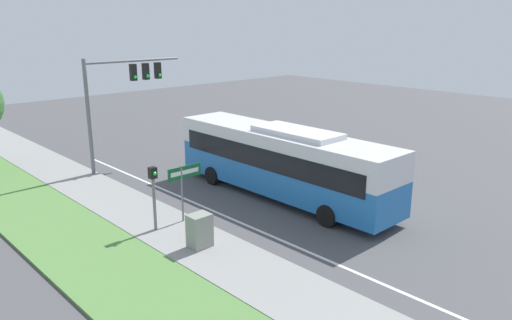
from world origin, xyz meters
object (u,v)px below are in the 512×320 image
at_px(signal_gantry, 122,88).
at_px(utility_cabinet, 200,231).
at_px(street_sign, 184,181).
at_px(bus, 282,159).
at_px(pedestrian_signal, 154,188).

height_order(signal_gantry, utility_cabinet, signal_gantry).
xyz_separation_m(signal_gantry, utility_cabinet, (-3.25, -11.11, -3.77)).
bearing_deg(signal_gantry, street_sign, -104.19).
bearing_deg(bus, street_sign, 174.47).
xyz_separation_m(street_sign, utility_cabinet, (-1.04, -2.40, -1.07)).
height_order(bus, signal_gantry, signal_gantry).
distance_m(pedestrian_signal, street_sign, 1.38).
bearing_deg(signal_gantry, bus, -72.19).
bearing_deg(bus, utility_cabinet, -162.97).
xyz_separation_m(bus, signal_gantry, (-2.96, 9.21, 2.67)).
bearing_deg(utility_cabinet, bus, 17.03).
height_order(pedestrian_signal, street_sign, pedestrian_signal).
height_order(street_sign, utility_cabinet, street_sign).
relative_size(bus, signal_gantry, 1.94).
bearing_deg(pedestrian_signal, utility_cabinet, -82.18).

